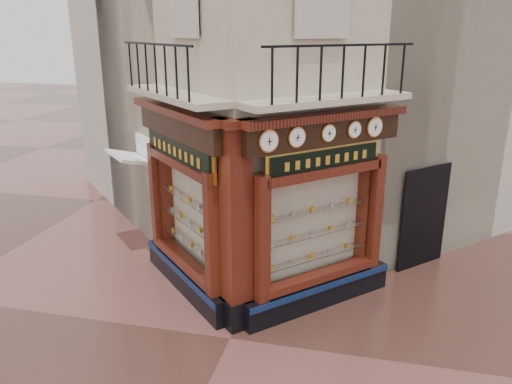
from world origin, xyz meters
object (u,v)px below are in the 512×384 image
(clock_a, at_px, (269,141))
(clock_e, at_px, (374,127))
(awning, at_px, (137,249))
(clock_d, at_px, (354,130))
(corner_pilaster, at_px, (236,230))
(clock_b, at_px, (297,137))
(clock_c, at_px, (328,133))
(signboard_left, at_px, (178,151))
(signboard_right, at_px, (325,159))

(clock_a, relative_size, clock_e, 0.99)
(awning, bearing_deg, clock_d, -149.51)
(clock_a, bearing_deg, corner_pilaster, 133.72)
(awning, bearing_deg, corner_pilaster, -173.48)
(corner_pilaster, height_order, clock_b, corner_pilaster)
(clock_c, relative_size, awning, 0.24)
(corner_pilaster, xyz_separation_m, clock_e, (2.31, 1.71, 1.67))
(clock_e, bearing_deg, awning, 124.87)
(clock_d, xyz_separation_m, awning, (-5.39, 1.39, -3.62))
(clock_d, height_order, signboard_left, clock_d)
(clock_b, relative_size, clock_d, 1.12)
(clock_e, bearing_deg, clock_a, 180.00)
(clock_e, xyz_separation_m, awning, (-5.76, 1.03, -3.62))
(corner_pilaster, xyz_separation_m, clock_c, (1.51, 0.90, 1.67))
(clock_b, distance_m, clock_c, 0.71)
(corner_pilaster, relative_size, signboard_left, 1.76)
(clock_a, bearing_deg, clock_b, 0.00)
(signboard_left, bearing_deg, clock_b, -148.96)
(signboard_left, height_order, signboard_right, signboard_left)
(clock_d, bearing_deg, signboard_right, 169.13)
(clock_c, distance_m, clock_e, 1.14)
(clock_c, height_order, clock_e, clock_e)
(clock_e, relative_size, signboard_right, 0.21)
(corner_pilaster, xyz_separation_m, signboard_left, (-1.46, 1.01, 1.15))
(clock_e, xyz_separation_m, signboard_right, (-0.85, -0.70, -0.52))
(clock_b, xyz_separation_m, awning, (-4.45, 2.34, -3.62))
(corner_pilaster, distance_m, clock_c, 2.43)
(clock_a, height_order, clock_c, clock_a)
(clock_c, xyz_separation_m, signboard_right, (-0.05, 0.11, -0.52))
(clock_e, bearing_deg, signboard_right, 174.23)
(awning, bearing_deg, clock_b, -162.71)
(clock_e, bearing_deg, corner_pilaster, 171.46)
(corner_pilaster, height_order, signboard_right, corner_pilaster)
(awning, distance_m, signboard_left, 4.06)
(clock_d, relative_size, awning, 0.24)
(clock_a, relative_size, clock_b, 1.07)
(awning, height_order, signboard_left, signboard_left)
(corner_pilaster, distance_m, clock_a, 1.77)
(clock_d, bearing_deg, clock_e, -0.00)
(clock_a, distance_m, clock_c, 1.29)
(clock_b, height_order, clock_d, clock_b)
(awning, xyz_separation_m, signboard_right, (4.91, -1.72, 3.10))
(clock_b, distance_m, clock_e, 1.85)
(clock_c, bearing_deg, clock_a, -180.00)
(clock_b, bearing_deg, signboard_right, 8.31)
(clock_b, height_order, signboard_right, clock_b)
(corner_pilaster, bearing_deg, clock_c, -14.07)
(clock_e, bearing_deg, clock_c, 180.00)
(clock_a, bearing_deg, awning, 100.72)
(clock_b, bearing_deg, clock_d, 0.00)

